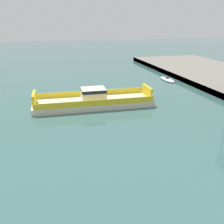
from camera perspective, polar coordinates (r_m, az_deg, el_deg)
chain_ferry at (r=48.46m, az=-4.29°, el=2.67°), size 23.38×7.81×3.52m
moored_boat_far_left at (r=71.17m, az=12.65°, el=7.38°), size 2.61×7.33×1.02m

